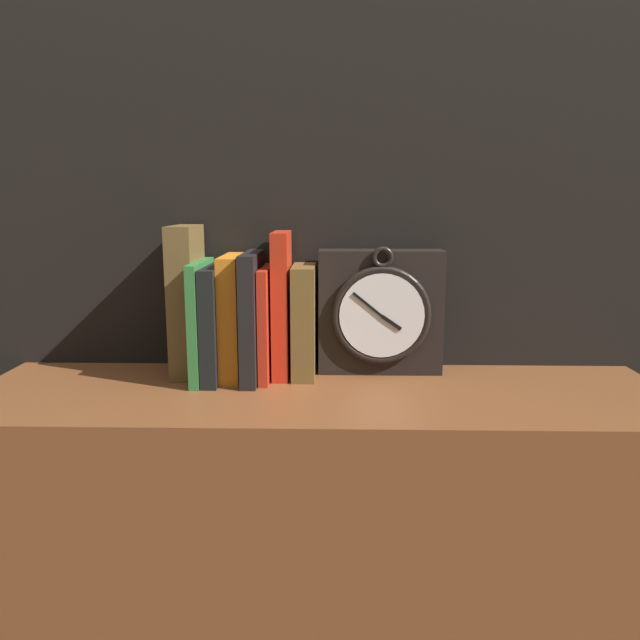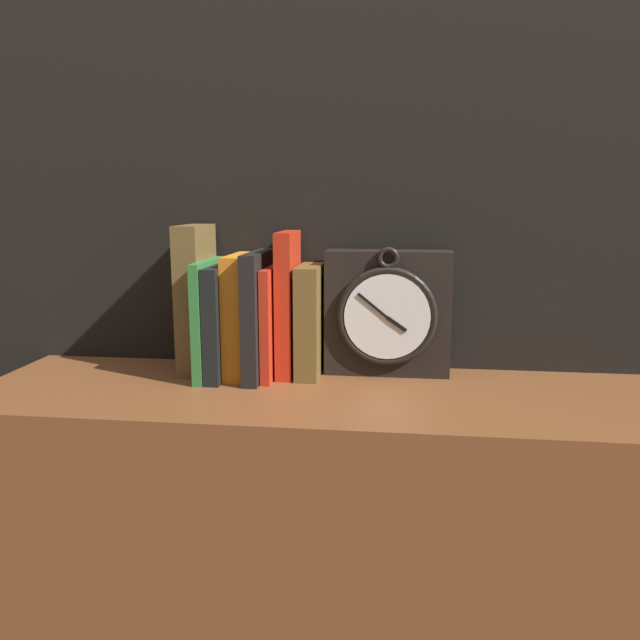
{
  "view_description": "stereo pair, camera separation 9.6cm",
  "coord_description": "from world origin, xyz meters",
  "px_view_note": "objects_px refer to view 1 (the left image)",
  "views": [
    {
      "loc": [
        0.02,
        -0.94,
        1.23
      ],
      "look_at": [
        0.0,
        0.0,
        1.05
      ],
      "focal_mm": 35.0,
      "sensor_mm": 36.0,
      "label": 1
    },
    {
      "loc": [
        0.12,
        -0.93,
        1.23
      ],
      "look_at": [
        0.0,
        0.0,
        1.05
      ],
      "focal_mm": 35.0,
      "sensor_mm": 36.0,
      "label": 2
    }
  ],
  "objects_px": {
    "book_slot0_brown": "(187,301)",
    "book_slot5_red": "(267,323)",
    "clock": "(380,312)",
    "book_slot3_orange": "(233,317)",
    "book_slot1_green": "(202,320)",
    "book_slot4_black": "(253,316)",
    "book_slot7_brown": "(304,321)",
    "book_slot2_black": "(215,323)",
    "book_slot6_red": "(282,304)"
  },
  "relations": [
    {
      "from": "book_slot2_black",
      "to": "book_slot7_brown",
      "type": "relative_size",
      "value": 1.0
    },
    {
      "from": "clock",
      "to": "book_slot1_green",
      "type": "bearing_deg",
      "value": -171.9
    },
    {
      "from": "book_slot0_brown",
      "to": "book_slot1_green",
      "type": "relative_size",
      "value": 1.29
    },
    {
      "from": "book_slot2_black",
      "to": "book_slot4_black",
      "type": "height_order",
      "value": "book_slot4_black"
    },
    {
      "from": "book_slot2_black",
      "to": "book_slot6_red",
      "type": "height_order",
      "value": "book_slot6_red"
    },
    {
      "from": "book_slot2_black",
      "to": "book_slot1_green",
      "type": "bearing_deg",
      "value": -177.06
    },
    {
      "from": "book_slot4_black",
      "to": "book_slot1_green",
      "type": "bearing_deg",
      "value": -179.48
    },
    {
      "from": "clock",
      "to": "book_slot1_green",
      "type": "relative_size",
      "value": 1.12
    },
    {
      "from": "book_slot4_black",
      "to": "book_slot5_red",
      "type": "height_order",
      "value": "book_slot4_black"
    },
    {
      "from": "book_slot2_black",
      "to": "book_slot4_black",
      "type": "relative_size",
      "value": 0.89
    },
    {
      "from": "book_slot3_orange",
      "to": "book_slot6_red",
      "type": "bearing_deg",
      "value": 7.77
    },
    {
      "from": "book_slot1_green",
      "to": "book_slot5_red",
      "type": "bearing_deg",
      "value": 4.84
    },
    {
      "from": "book_slot1_green",
      "to": "book_slot6_red",
      "type": "height_order",
      "value": "book_slot6_red"
    },
    {
      "from": "clock",
      "to": "book_slot1_green",
      "type": "height_order",
      "value": "clock"
    },
    {
      "from": "book_slot0_brown",
      "to": "book_slot7_brown",
      "type": "height_order",
      "value": "book_slot0_brown"
    },
    {
      "from": "book_slot4_black",
      "to": "book_slot5_red",
      "type": "relative_size",
      "value": 1.13
    },
    {
      "from": "book_slot0_brown",
      "to": "book_slot4_black",
      "type": "distance_m",
      "value": 0.12
    },
    {
      "from": "book_slot0_brown",
      "to": "book_slot3_orange",
      "type": "xyz_separation_m",
      "value": [
        0.08,
        -0.01,
        -0.02
      ]
    },
    {
      "from": "book_slot6_red",
      "to": "book_slot3_orange",
      "type": "bearing_deg",
      "value": -172.23
    },
    {
      "from": "book_slot5_red",
      "to": "book_slot2_black",
      "type": "bearing_deg",
      "value": -174.66
    },
    {
      "from": "book_slot0_brown",
      "to": "book_slot5_red",
      "type": "height_order",
      "value": "book_slot0_brown"
    },
    {
      "from": "book_slot4_black",
      "to": "book_slot6_red",
      "type": "bearing_deg",
      "value": 24.13
    },
    {
      "from": "book_slot6_red",
      "to": "book_slot0_brown",
      "type": "bearing_deg",
      "value": -179.74
    },
    {
      "from": "clock",
      "to": "book_slot3_orange",
      "type": "distance_m",
      "value": 0.25
    },
    {
      "from": "book_slot1_green",
      "to": "book_slot6_red",
      "type": "xyz_separation_m",
      "value": [
        0.13,
        0.02,
        0.02
      ]
    },
    {
      "from": "book_slot2_black",
      "to": "clock",
      "type": "bearing_deg",
      "value": 8.51
    },
    {
      "from": "book_slot7_brown",
      "to": "book_slot5_red",
      "type": "bearing_deg",
      "value": -169.59
    },
    {
      "from": "book_slot0_brown",
      "to": "book_slot6_red",
      "type": "distance_m",
      "value": 0.16
    },
    {
      "from": "book_slot1_green",
      "to": "book_slot3_orange",
      "type": "bearing_deg",
      "value": 12.05
    },
    {
      "from": "book_slot4_black",
      "to": "book_slot7_brown",
      "type": "bearing_deg",
      "value": 13.14
    },
    {
      "from": "book_slot0_brown",
      "to": "book_slot5_red",
      "type": "distance_m",
      "value": 0.14
    },
    {
      "from": "book_slot2_black",
      "to": "book_slot6_red",
      "type": "xyz_separation_m",
      "value": [
        0.11,
        0.02,
        0.03
      ]
    },
    {
      "from": "book_slot1_green",
      "to": "book_slot2_black",
      "type": "xyz_separation_m",
      "value": [
        0.02,
        0.0,
        -0.0
      ]
    },
    {
      "from": "book_slot2_black",
      "to": "book_slot5_red",
      "type": "relative_size",
      "value": 1.01
    },
    {
      "from": "book_slot5_red",
      "to": "clock",
      "type": "bearing_deg",
      "value": 9.89
    },
    {
      "from": "book_slot5_red",
      "to": "book_slot1_green",
      "type": "bearing_deg",
      "value": -175.16
    },
    {
      "from": "book_slot1_green",
      "to": "book_slot3_orange",
      "type": "distance_m",
      "value": 0.05
    },
    {
      "from": "book_slot0_brown",
      "to": "book_slot2_black",
      "type": "distance_m",
      "value": 0.06
    },
    {
      "from": "clock",
      "to": "book_slot2_black",
      "type": "height_order",
      "value": "clock"
    },
    {
      "from": "book_slot2_black",
      "to": "book_slot6_red",
      "type": "bearing_deg",
      "value": 10.73
    },
    {
      "from": "book_slot5_red",
      "to": "book_slot4_black",
      "type": "bearing_deg",
      "value": -159.61
    },
    {
      "from": "book_slot3_orange",
      "to": "book_slot4_black",
      "type": "distance_m",
      "value": 0.04
    },
    {
      "from": "book_slot0_brown",
      "to": "book_slot6_red",
      "type": "xyz_separation_m",
      "value": [
        0.16,
        0.0,
        -0.01
      ]
    },
    {
      "from": "book_slot0_brown",
      "to": "book_slot6_red",
      "type": "height_order",
      "value": "book_slot0_brown"
    },
    {
      "from": "book_slot0_brown",
      "to": "book_slot5_red",
      "type": "xyz_separation_m",
      "value": [
        0.14,
        -0.01,
        -0.03
      ]
    },
    {
      "from": "clock",
      "to": "book_slot6_red",
      "type": "distance_m",
      "value": 0.17
    },
    {
      "from": "clock",
      "to": "book_slot7_brown",
      "type": "relative_size",
      "value": 1.18
    },
    {
      "from": "clock",
      "to": "book_slot4_black",
      "type": "distance_m",
      "value": 0.22
    },
    {
      "from": "book_slot7_brown",
      "to": "book_slot2_black",
      "type": "bearing_deg",
      "value": -172.5
    },
    {
      "from": "book_slot7_brown",
      "to": "clock",
      "type": "bearing_deg",
      "value": 9.63
    }
  ]
}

